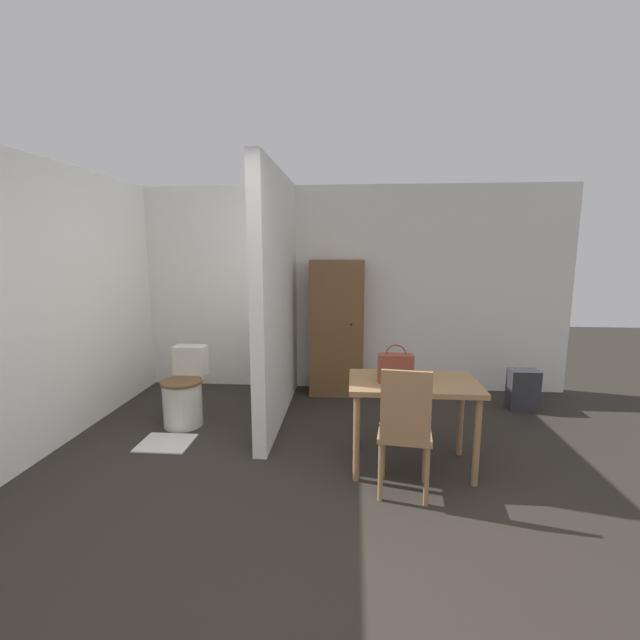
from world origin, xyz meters
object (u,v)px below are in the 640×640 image
Objects in this scene: wooden_chair at (405,428)px; toilet at (184,393)px; handbag at (395,368)px; wooden_cabinet at (337,328)px; dining_table at (413,393)px; space_heater at (523,390)px.

wooden_chair reaches higher than toilet.
handbag is 1.88m from wooden_cabinet.
dining_table is 1.33× the size of toilet.
dining_table is at bearing -69.16° from wooden_cabinet.
wooden_cabinet is at bearing 106.24° from handbag.
toilet is at bearing -169.52° from space_heater.
wooden_chair is at bearing -75.60° from wooden_cabinet.
wooden_chair is 2.36m from toilet.
dining_table reaches higher than space_heater.
dining_table is 0.46m from wooden_chair.
dining_table is 1.05× the size of wooden_chair.
wooden_chair is 0.59× the size of wooden_cabinet.
wooden_chair is (-0.11, -0.43, -0.11)m from dining_table.
dining_table is at bearing -18.36° from toilet.
wooden_chair is 0.51m from handbag.
toilet is 1.89m from wooden_cabinet.
handbag reaches higher than toilet.
wooden_cabinet is (-0.53, 1.81, -0.03)m from handbag.
dining_table is 1.90m from wooden_cabinet.
dining_table is 0.62× the size of wooden_cabinet.
toilet is 3.61m from space_heater.
handbag is (-0.15, -0.04, 0.21)m from dining_table.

